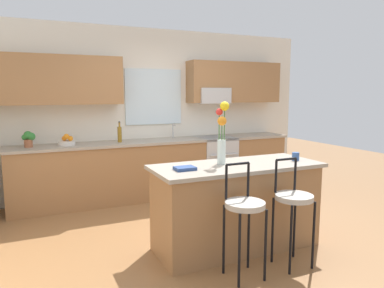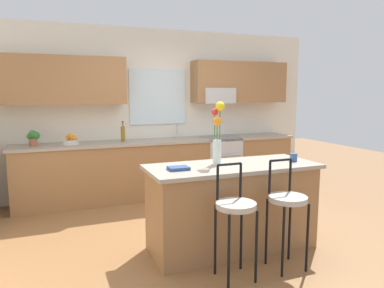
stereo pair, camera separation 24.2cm
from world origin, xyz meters
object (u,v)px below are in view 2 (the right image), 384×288
at_px(kitchen_island, 232,206).
at_px(cookbook, 178,168).
at_px(potted_plant_small, 33,137).
at_px(bar_stool_middle, 287,204).
at_px(mug_ceramic, 293,157).
at_px(fruit_bowl_oranges, 71,141).
at_px(bar_stool_near, 235,210).
at_px(oven_range, 219,164).
at_px(bottle_olive_oil, 123,133).
at_px(flower_vase, 217,133).

relative_size(kitchen_island, cookbook, 9.09).
bearing_deg(potted_plant_small, bar_stool_middle, -50.88).
distance_m(mug_ceramic, fruit_bowl_oranges, 3.19).
xyz_separation_m(bar_stool_near, cookbook, (-0.34, 0.55, 0.30)).
bearing_deg(oven_range, mug_ceramic, -94.89).
height_order(oven_range, potted_plant_small, potted_plant_small).
bearing_deg(oven_range, bar_stool_middle, -102.73).
height_order(bar_stool_near, potted_plant_small, potted_plant_small).
bearing_deg(bottle_olive_oil, mug_ceramic, -57.96).
relative_size(bar_stool_middle, fruit_bowl_oranges, 4.34).
bearing_deg(kitchen_island, fruit_bowl_oranges, 124.08).
bearing_deg(cookbook, potted_plant_small, 121.59).
bearing_deg(bottle_olive_oil, potted_plant_small, -179.93).
bearing_deg(bar_stool_middle, mug_ceramic, 49.06).
xyz_separation_m(oven_range, cookbook, (-1.52, -2.23, 0.48)).
height_order(flower_vase, mug_ceramic, flower_vase).
height_order(bar_stool_near, flower_vase, flower_vase).
bearing_deg(potted_plant_small, fruit_bowl_oranges, 0.62).
bearing_deg(flower_vase, bottle_olive_oil, 105.29).
relative_size(oven_range, bar_stool_middle, 0.88).
height_order(oven_range, bar_stool_middle, bar_stool_middle).
xyz_separation_m(kitchen_island, mug_ceramic, (0.71, -0.08, 0.50)).
height_order(flower_vase, potted_plant_small, flower_vase).
xyz_separation_m(kitchen_island, bottle_olive_oil, (-0.73, 2.22, 0.58)).
bearing_deg(bottle_olive_oil, cookbook, -87.05).
xyz_separation_m(oven_range, bar_stool_middle, (-0.63, -2.77, 0.18)).
xyz_separation_m(oven_range, fruit_bowl_oranges, (-2.40, 0.03, 0.51)).
xyz_separation_m(mug_ceramic, bottle_olive_oil, (-1.44, 2.30, 0.08)).
bearing_deg(fruit_bowl_oranges, potted_plant_small, -179.38).
bearing_deg(potted_plant_small, oven_range, -0.45).
height_order(mug_ceramic, cookbook, mug_ceramic).
height_order(oven_range, kitchen_island, same).
relative_size(mug_ceramic, potted_plant_small, 0.40).
height_order(oven_range, bottle_olive_oil, bottle_olive_oil).
relative_size(oven_range, potted_plant_small, 4.06).
bearing_deg(fruit_bowl_oranges, bar_stool_middle, -57.62).
bearing_deg(bar_stool_near, bottle_olive_oil, 99.29).
distance_m(kitchen_island, cookbook, 0.78).
bearing_deg(oven_range, fruit_bowl_oranges, 179.32).
xyz_separation_m(bar_stool_middle, cookbook, (-0.89, 0.55, 0.30)).
bearing_deg(bottle_olive_oil, bar_stool_middle, -70.19).
relative_size(kitchen_island, bar_stool_middle, 1.75).
relative_size(bar_stool_near, flower_vase, 1.58).
relative_size(bar_stool_middle, bottle_olive_oil, 3.29).
xyz_separation_m(bar_stool_near, bottle_olive_oil, (-0.46, 2.80, 0.41)).
distance_m(kitchen_island, flower_vase, 0.81).
height_order(cookbook, fruit_bowl_oranges, fruit_bowl_oranges).
relative_size(mug_ceramic, cookbook, 0.45).
bearing_deg(bar_stool_near, kitchen_island, 64.73).
height_order(oven_range, flower_vase, flower_vase).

